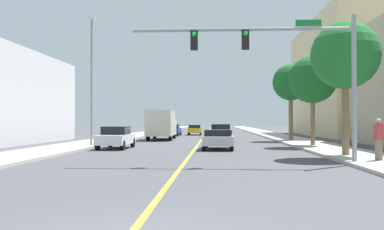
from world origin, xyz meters
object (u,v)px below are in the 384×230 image
at_px(car_silver, 218,139).
at_px(car_gray, 220,132).
at_px(street_lamp, 92,75).
at_px(delivery_truck, 162,124).
at_px(car_yellow, 195,130).
at_px(palm_far, 291,83).
at_px(car_white, 116,137).
at_px(pedestrian, 379,139).
at_px(car_blue, 173,130).
at_px(palm_mid, 313,80).
at_px(traffic_signal_mast, 285,56).
at_px(palm_near, 345,56).

height_order(car_silver, car_gray, car_gray).
height_order(street_lamp, car_silver, street_lamp).
height_order(car_silver, delivery_truck, delivery_truck).
bearing_deg(delivery_truck, car_yellow, 78.12).
relative_size(street_lamp, palm_far, 1.31).
bearing_deg(car_silver, car_white, 178.63).
height_order(street_lamp, pedestrian, street_lamp).
bearing_deg(car_blue, palm_mid, -58.89).
bearing_deg(street_lamp, palm_mid, 4.16).
bearing_deg(palm_mid, car_blue, 119.70).
bearing_deg(pedestrian, car_gray, 14.78).
distance_m(car_yellow, car_silver, 27.88).
distance_m(car_yellow, car_gray, 16.50).
bearing_deg(street_lamp, car_yellow, 77.07).
bearing_deg(traffic_signal_mast, car_yellow, 98.88).
bearing_deg(car_blue, car_yellow, 54.64).
height_order(car_gray, car_blue, car_gray).
relative_size(palm_near, car_silver, 1.55).
xyz_separation_m(car_white, car_silver, (6.86, -0.33, -0.05)).
distance_m(palm_near, delivery_truck, 23.01).
relative_size(car_yellow, car_gray, 0.99).
xyz_separation_m(street_lamp, car_yellow, (5.99, 26.11, -4.42)).
xyz_separation_m(traffic_signal_mast, palm_far, (3.95, 20.43, 0.71)).
relative_size(palm_mid, delivery_truck, 0.83).
height_order(traffic_signal_mast, car_white, traffic_signal_mast).
relative_size(car_silver, car_blue, 1.04).
distance_m(palm_near, car_yellow, 35.09).
xyz_separation_m(street_lamp, car_silver, (8.95, -1.61, -4.42)).
relative_size(car_gray, delivery_truck, 0.53).
bearing_deg(car_white, palm_mid, -169.61).
bearing_deg(car_white, car_yellow, -97.80).
height_order(palm_near, pedestrian, palm_near).
relative_size(palm_mid, car_white, 1.51).
bearing_deg(palm_far, car_silver, -120.84).
height_order(traffic_signal_mast, palm_mid, palm_mid).
xyz_separation_m(traffic_signal_mast, delivery_truck, (-8.33, 22.67, -3.10)).
distance_m(car_gray, pedestrian, 21.23).
bearing_deg(delivery_truck, car_white, -97.32).
bearing_deg(car_silver, delivery_truck, 113.58).
height_order(palm_near, car_blue, palm_near).
relative_size(street_lamp, palm_mid, 1.43).
bearing_deg(palm_far, pedestrian, -89.47).
relative_size(palm_near, palm_mid, 1.06).
height_order(car_gray, delivery_truck, delivery_truck).
bearing_deg(traffic_signal_mast, car_white, 135.61).
xyz_separation_m(car_blue, pedestrian, (12.46, -32.89, 0.31)).
distance_m(palm_far, car_yellow, 19.63).
bearing_deg(traffic_signal_mast, palm_near, 42.76).
height_order(traffic_signal_mast, car_gray, traffic_signal_mast).
bearing_deg(traffic_signal_mast, palm_mid, 71.60).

